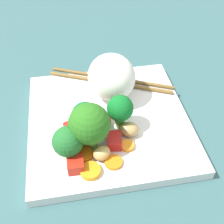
# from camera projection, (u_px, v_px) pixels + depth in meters

# --- Properties ---
(ground_plane) EXTENTS (1.10, 1.10, 0.02)m
(ground_plane) POSITION_uv_depth(u_px,v_px,m) (109.00, 129.00, 0.50)
(ground_plane) COLOR #345A5C
(square_plate) EXTENTS (0.27, 0.27, 0.02)m
(square_plate) POSITION_uv_depth(u_px,v_px,m) (109.00, 121.00, 0.49)
(square_plate) COLOR white
(square_plate) RESTS_ON ground_plane
(rice_mound) EXTENTS (0.09, 0.10, 0.08)m
(rice_mound) POSITION_uv_depth(u_px,v_px,m) (112.00, 77.00, 0.50)
(rice_mound) COLOR white
(rice_mound) RESTS_ON square_plate
(broccoli_floret_0) EXTENTS (0.04, 0.04, 0.06)m
(broccoli_floret_0) POSITION_uv_depth(u_px,v_px,m) (120.00, 109.00, 0.44)
(broccoli_floret_0) COLOR #569F3C
(broccoli_floret_0) RESTS_ON square_plate
(broccoli_floret_1) EXTENTS (0.06, 0.06, 0.08)m
(broccoli_floret_1) POSITION_uv_depth(u_px,v_px,m) (89.00, 124.00, 0.41)
(broccoli_floret_1) COLOR #71BB55
(broccoli_floret_1) RESTS_ON square_plate
(broccoli_floret_2) EXTENTS (0.04, 0.04, 0.05)m
(broccoli_floret_2) POSITION_uv_depth(u_px,v_px,m) (85.00, 116.00, 0.45)
(broccoli_floret_2) COLOR #75B95A
(broccoli_floret_2) RESTS_ON square_plate
(broccoli_floret_3) EXTENTS (0.05, 0.05, 0.05)m
(broccoli_floret_3) POSITION_uv_depth(u_px,v_px,m) (68.00, 142.00, 0.41)
(broccoli_floret_3) COLOR #7EBB59
(broccoli_floret_3) RESTS_ON square_plate
(carrot_slice_0) EXTENTS (0.03, 0.03, 0.01)m
(carrot_slice_0) POSITION_uv_depth(u_px,v_px,m) (98.00, 131.00, 0.46)
(carrot_slice_0) COLOR orange
(carrot_slice_0) RESTS_ON square_plate
(carrot_slice_1) EXTENTS (0.03, 0.03, 0.01)m
(carrot_slice_1) POSITION_uv_depth(u_px,v_px,m) (83.00, 155.00, 0.42)
(carrot_slice_1) COLOR orange
(carrot_slice_1) RESTS_ON square_plate
(carrot_slice_2) EXTENTS (0.03, 0.03, 0.01)m
(carrot_slice_2) POSITION_uv_depth(u_px,v_px,m) (90.00, 171.00, 0.40)
(carrot_slice_2) COLOR orange
(carrot_slice_2) RESTS_ON square_plate
(carrot_slice_3) EXTENTS (0.03, 0.03, 0.01)m
(carrot_slice_3) POSITION_uv_depth(u_px,v_px,m) (127.00, 146.00, 0.44)
(carrot_slice_3) COLOR orange
(carrot_slice_3) RESTS_ON square_plate
(carrot_slice_4) EXTENTS (0.03, 0.03, 0.01)m
(carrot_slice_4) POSITION_uv_depth(u_px,v_px,m) (114.00, 162.00, 0.42)
(carrot_slice_4) COLOR orange
(carrot_slice_4) RESTS_ON square_plate
(carrot_slice_5) EXTENTS (0.02, 0.02, 0.01)m
(carrot_slice_5) POSITION_uv_depth(u_px,v_px,m) (66.00, 141.00, 0.44)
(carrot_slice_5) COLOR orange
(carrot_slice_5) RESTS_ON square_plate
(pepper_chunk_0) EXTENTS (0.02, 0.03, 0.02)m
(pepper_chunk_0) POSITION_uv_depth(u_px,v_px,m) (113.00, 141.00, 0.44)
(pepper_chunk_0) COLOR red
(pepper_chunk_0) RESTS_ON square_plate
(pepper_chunk_1) EXTENTS (0.03, 0.03, 0.02)m
(pepper_chunk_1) POSITION_uv_depth(u_px,v_px,m) (101.00, 119.00, 0.47)
(pepper_chunk_1) COLOR red
(pepper_chunk_1) RESTS_ON square_plate
(pepper_chunk_3) EXTENTS (0.03, 0.03, 0.02)m
(pepper_chunk_3) POSITION_uv_depth(u_px,v_px,m) (73.00, 127.00, 0.46)
(pepper_chunk_3) COLOR red
(pepper_chunk_3) RESTS_ON square_plate
(pepper_chunk_4) EXTENTS (0.02, 0.03, 0.02)m
(pepper_chunk_4) POSITION_uv_depth(u_px,v_px,m) (76.00, 164.00, 0.41)
(pepper_chunk_4) COLOR red
(pepper_chunk_4) RESTS_ON square_plate
(chicken_piece_0) EXTENTS (0.03, 0.03, 0.02)m
(chicken_piece_0) POSITION_uv_depth(u_px,v_px,m) (102.00, 153.00, 0.42)
(chicken_piece_0) COLOR tan
(chicken_piece_0) RESTS_ON square_plate
(chicken_piece_1) EXTENTS (0.04, 0.03, 0.02)m
(chicken_piece_1) POSITION_uv_depth(u_px,v_px,m) (129.00, 129.00, 0.45)
(chicken_piece_1) COLOR tan
(chicken_piece_1) RESTS_ON square_plate
(chicken_piece_2) EXTENTS (0.03, 0.04, 0.03)m
(chicken_piece_2) POSITION_uv_depth(u_px,v_px,m) (78.00, 136.00, 0.44)
(chicken_piece_2) COLOR #AF854F
(chicken_piece_2) RESTS_ON square_plate
(chopstick_pair) EXTENTS (0.23, 0.11, 0.01)m
(chopstick_pair) POSITION_uv_depth(u_px,v_px,m) (111.00, 80.00, 0.55)
(chopstick_pair) COLOR brown
(chopstick_pair) RESTS_ON square_plate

